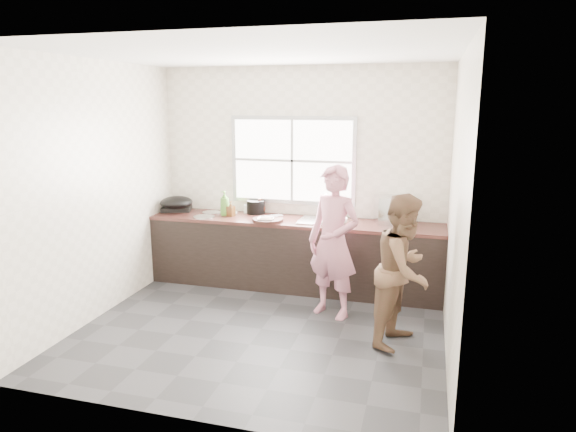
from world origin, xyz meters
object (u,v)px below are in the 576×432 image
(bowl_mince, at_px, (266,220))
(wok, at_px, (177,202))
(bottle_brown_tall, at_px, (231,209))
(bottle_brown_short, at_px, (260,207))
(glass_jar, at_px, (247,209))
(plate_food, at_px, (229,213))
(bottle_green, at_px, (225,203))
(black_pot, at_px, (256,207))
(dish_rack, at_px, (394,210))
(woman, at_px, (333,247))
(cutting_board, at_px, (268,220))
(bowl_held, at_px, (323,222))
(pot_lid_left, at_px, (204,217))
(bowl_crabs, at_px, (336,222))
(burner, at_px, (177,208))
(pot_lid_right, at_px, (212,212))
(person_side, at_px, (404,270))

(bowl_mince, bearing_deg, wok, 171.58)
(bottle_brown_tall, xyz_separation_m, bottle_brown_short, (0.30, 0.24, 0.00))
(bottle_brown_short, xyz_separation_m, glass_jar, (-0.18, 0.00, -0.04))
(plate_food, bearing_deg, bottle_green, -90.52)
(black_pot, height_order, dish_rack, dish_rack)
(dish_rack, bearing_deg, woman, -138.95)
(cutting_board, relative_size, bottle_brown_short, 2.06)
(bowl_held, bearing_deg, bottle_green, 173.22)
(cutting_board, distance_m, pot_lid_left, 0.84)
(bowl_crabs, bearing_deg, burner, 172.95)
(bowl_held, xyz_separation_m, pot_lid_right, (-1.52, 0.25, -0.02))
(cutting_board, distance_m, bowl_mince, 0.04)
(wok, bearing_deg, pot_lid_right, 15.79)
(pot_lid_right, bearing_deg, black_pot, 12.16)
(bowl_mince, height_order, glass_jar, glass_jar)
(glass_jar, bearing_deg, bottle_brown_short, 0.00)
(bowl_mince, height_order, bowl_crabs, bowl_crabs)
(wok, relative_size, dish_rack, 0.96)
(pot_lid_right, bearing_deg, bottle_brown_tall, -19.57)
(bottle_brown_short, xyz_separation_m, wok, (-1.05, -0.25, 0.05))
(bowl_crabs, height_order, black_pot, black_pot)
(bowl_held, height_order, dish_rack, dish_rack)
(cutting_board, bearing_deg, pot_lid_right, 162.28)
(pot_lid_left, xyz_separation_m, pot_lid_right, (-0.02, 0.27, -0.00))
(plate_food, relative_size, pot_lid_left, 0.82)
(bowl_mince, bearing_deg, plate_food, 150.81)
(bowl_mince, xyz_separation_m, glass_jar, (-0.40, 0.44, 0.03))
(bowl_mince, xyz_separation_m, dish_rack, (1.48, 0.35, 0.14))
(glass_jar, bearing_deg, cutting_board, -43.79)
(burner, bearing_deg, glass_jar, 5.33)
(bottle_brown_tall, distance_m, pot_lid_left, 0.35)
(burner, bearing_deg, black_pot, 4.32)
(person_side, relative_size, black_pot, 6.15)
(bottle_green, relative_size, bottle_brown_short, 1.76)
(glass_jar, bearing_deg, pot_lid_left, -136.18)
(bottle_green, relative_size, pot_lid_left, 1.21)
(cutting_board, distance_m, burner, 1.40)
(bottle_brown_tall, relative_size, dish_rack, 0.40)
(burner, bearing_deg, pot_lid_left, -30.52)
(wok, bearing_deg, burner, 116.61)
(woman, distance_m, plate_food, 1.76)
(cutting_board, bearing_deg, plate_food, 154.18)
(woman, xyz_separation_m, glass_jar, (-1.33, 0.96, 0.15))
(bowl_mince, bearing_deg, pot_lid_right, 159.64)
(woman, height_order, person_side, woman)
(bowl_crabs, relative_size, black_pot, 0.92)
(dish_rack, bearing_deg, pot_lid_right, 164.70)
(bottle_brown_tall, height_order, dish_rack, dish_rack)
(wok, bearing_deg, plate_food, 13.02)
(bowl_held, distance_m, pot_lid_left, 1.51)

